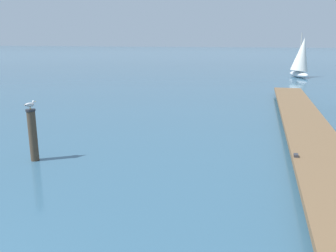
# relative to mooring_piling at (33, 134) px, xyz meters

# --- Properties ---
(floating_dock) EXTENTS (3.40, 22.92, 0.53)m
(floating_dock) POSITION_rel_mooring_piling_xyz_m (8.35, 6.25, -0.51)
(floating_dock) COLOR brown
(floating_dock) RESTS_ON ground
(mooring_piling) EXTENTS (0.30, 0.30, 1.67)m
(mooring_piling) POSITION_rel_mooring_piling_xyz_m (0.00, 0.00, 0.00)
(mooring_piling) COLOR #4C3D2D
(mooring_piling) RESTS_ON ground
(perched_seagull) EXTENTS (0.26, 0.35, 0.27)m
(perched_seagull) POSITION_rel_mooring_piling_xyz_m (-0.00, -0.00, 0.95)
(perched_seagull) COLOR gold
(perched_seagull) RESTS_ON mooring_piling
(distant_sailboat) EXTENTS (2.63, 3.61, 4.50)m
(distant_sailboat) POSITION_rel_mooring_piling_xyz_m (8.69, 30.14, 1.10)
(distant_sailboat) COLOR silver
(distant_sailboat) RESTS_ON ground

